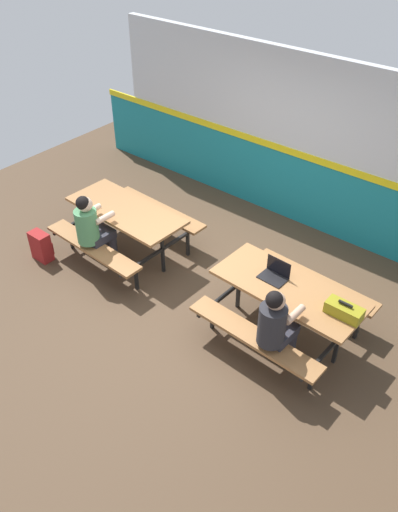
# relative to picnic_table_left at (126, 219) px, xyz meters

# --- Properties ---
(ground_plane) EXTENTS (10.00, 10.00, 0.02)m
(ground_plane) POSITION_rel_picnic_table_left_xyz_m (1.32, -0.05, -0.58)
(ground_plane) COLOR #4C3826
(accent_backdrop) EXTENTS (8.00, 0.14, 2.60)m
(accent_backdrop) POSITION_rel_picnic_table_left_xyz_m (1.32, 2.32, 0.67)
(accent_backdrop) COLOR teal
(accent_backdrop) RESTS_ON ground
(picnic_table_left) EXTENTS (1.79, 1.61, 0.74)m
(picnic_table_left) POSITION_rel_picnic_table_left_xyz_m (0.00, 0.00, 0.00)
(picnic_table_left) COLOR #9E6B3D
(picnic_table_left) RESTS_ON ground
(picnic_table_right) EXTENTS (1.79, 1.61, 0.74)m
(picnic_table_right) POSITION_rel_picnic_table_left_xyz_m (2.64, 0.02, 0.00)
(picnic_table_right) COLOR #9E6B3D
(picnic_table_right) RESTS_ON ground
(student_nearer) EXTENTS (0.37, 0.53, 1.21)m
(student_nearer) POSITION_rel_picnic_table_left_xyz_m (-0.07, -0.55, 0.13)
(student_nearer) COLOR #2D2D38
(student_nearer) RESTS_ON ground
(student_further) EXTENTS (0.37, 0.53, 1.21)m
(student_further) POSITION_rel_picnic_table_left_xyz_m (2.83, -0.54, 0.13)
(student_further) COLOR #2D2D38
(student_further) RESTS_ON ground
(laptop_dark) EXTENTS (0.33, 0.23, 0.22)m
(laptop_dark) POSITION_rel_picnic_table_left_xyz_m (2.42, 0.06, 0.21)
(laptop_dark) COLOR black
(laptop_dark) RESTS_ON picnic_table_right
(toolbox_grey) EXTENTS (0.40, 0.18, 0.18)m
(toolbox_grey) POSITION_rel_picnic_table_left_xyz_m (3.33, -0.01, 0.24)
(toolbox_grey) COLOR olive
(toolbox_grey) RESTS_ON picnic_table_right
(backpack_dark) EXTENTS (0.30, 0.22, 0.44)m
(backpack_dark) POSITION_rel_picnic_table_left_xyz_m (-0.85, -0.91, -0.36)
(backpack_dark) COLOR maroon
(backpack_dark) RESTS_ON ground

